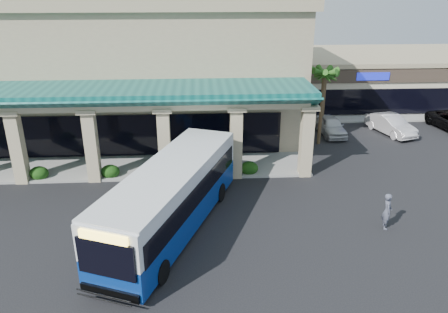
{
  "coord_description": "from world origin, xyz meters",
  "views": [
    {
      "loc": [
        -0.8,
        -20.56,
        11.94
      ],
      "look_at": [
        0.63,
        3.33,
        2.2
      ],
      "focal_mm": 35.0,
      "sensor_mm": 36.0,
      "label": 1
    }
  ],
  "objects_px": {
    "transit_bus": "(172,199)",
    "car_silver": "(331,126)",
    "car_white": "(391,125)",
    "pedestrian": "(387,211)"
  },
  "relations": [
    {
      "from": "car_white",
      "to": "transit_bus",
      "type": "bearing_deg",
      "value": -157.72
    },
    {
      "from": "car_white",
      "to": "pedestrian",
      "type": "bearing_deg",
      "value": -130.31
    },
    {
      "from": "transit_bus",
      "to": "car_white",
      "type": "bearing_deg",
      "value": 60.42
    },
    {
      "from": "pedestrian",
      "to": "car_silver",
      "type": "xyz_separation_m",
      "value": [
        1.36,
        14.61,
        -0.23
      ]
    },
    {
      "from": "pedestrian",
      "to": "car_white",
      "type": "xyz_separation_m",
      "value": [
        6.35,
        14.5,
        -0.18
      ]
    },
    {
      "from": "car_silver",
      "to": "car_white",
      "type": "xyz_separation_m",
      "value": [
        4.99,
        -0.11,
        0.05
      ]
    },
    {
      "from": "pedestrian",
      "to": "car_silver",
      "type": "bearing_deg",
      "value": 7.64
    },
    {
      "from": "transit_bus",
      "to": "pedestrian",
      "type": "relative_size",
      "value": 6.43
    },
    {
      "from": "car_silver",
      "to": "car_white",
      "type": "bearing_deg",
      "value": -2.92
    },
    {
      "from": "transit_bus",
      "to": "car_silver",
      "type": "relative_size",
      "value": 2.85
    }
  ]
}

